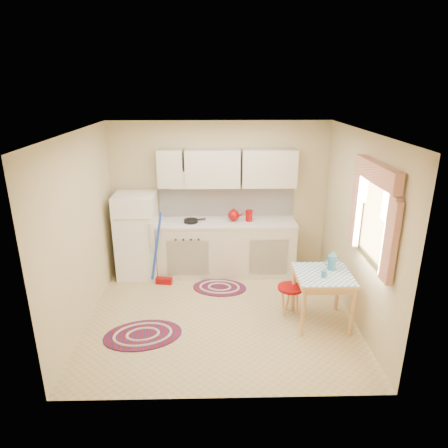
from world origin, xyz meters
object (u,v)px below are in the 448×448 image
at_px(fridge, 137,236).
at_px(base_cabinets, 226,248).
at_px(stool, 290,300).
at_px(table, 321,299).

relative_size(fridge, base_cabinets, 0.62).
height_order(base_cabinets, stool, base_cabinets).
height_order(fridge, table, fridge).
bearing_deg(base_cabinets, fridge, -178.04).
relative_size(base_cabinets, stool, 5.36).
distance_m(fridge, table, 3.09).
distance_m(table, stool, 0.46).
relative_size(table, stool, 1.71).
height_order(table, stool, table).
xyz_separation_m(fridge, table, (2.68, -1.50, -0.34)).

